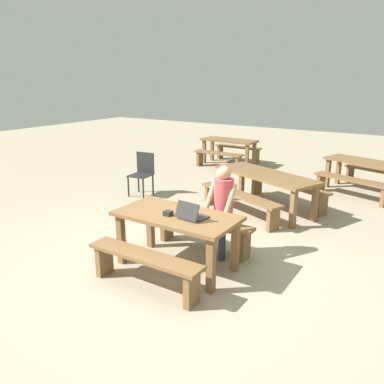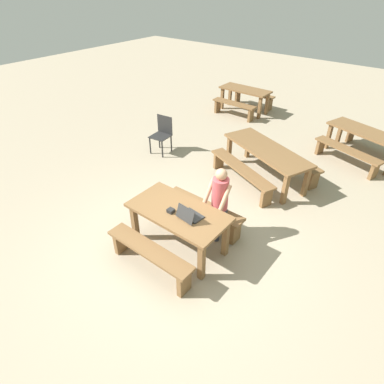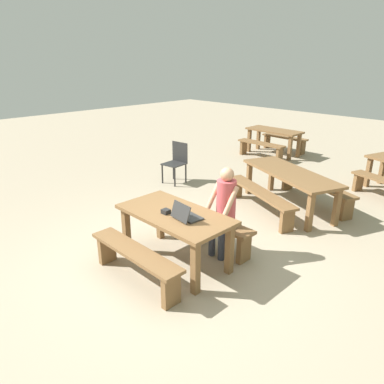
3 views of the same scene
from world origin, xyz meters
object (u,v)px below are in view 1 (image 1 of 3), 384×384
picnic_table_front (177,223)px  small_pouch (168,213)px  picnic_table_distant (265,179)px  laptop (191,214)px  person_seated (222,205)px  picnic_table_mid (229,144)px  picnic_table_rear (368,167)px  plastic_chair (142,173)px

picnic_table_front → small_pouch: 0.19m
picnic_table_front → picnic_table_distant: picnic_table_front is taller
laptop → person_seated: 0.68m
picnic_table_mid → picnic_table_rear: picnic_table_mid is taller
picnic_table_rear → picnic_table_mid: bearing=-176.0°
picnic_table_front → laptop: laptop is taller
picnic_table_front → person_seated: bearing=63.2°
picnic_table_front → small_pouch: bearing=-120.8°
laptop → picnic_table_mid: bearing=-60.5°
picnic_table_rear → picnic_table_distant: 2.72m
plastic_chair → picnic_table_mid: plastic_chair is taller
plastic_chair → picnic_table_rear: bearing=28.2°
laptop → picnic_table_rear: 5.32m
person_seated → picnic_table_rear: person_seated is taller
small_pouch → picnic_table_distant: (0.13, 2.93, -0.16)m
picnic_table_front → plastic_chair: plastic_chair is taller
plastic_chair → small_pouch: bearing=-50.7°
picnic_table_rear → plastic_chair: bearing=-127.9°
person_seated → picnic_table_distant: size_ratio=0.58×
picnic_table_front → small_pouch: small_pouch is taller
plastic_chair → picnic_table_rear: plastic_chair is taller
laptop → picnic_table_rear: (1.26, 5.16, -0.22)m
picnic_table_front → picnic_table_distant: (0.07, 2.83, -0.01)m
laptop → plastic_chair: 3.70m
picnic_table_mid → picnic_table_rear: 4.04m
plastic_chair → picnic_table_mid: 3.75m
small_pouch → picnic_table_mid: (-2.35, 6.21, -0.18)m
picnic_table_front → picnic_table_rear: size_ratio=0.83×
laptop → picnic_table_rear: laptop is taller
plastic_chair → picnic_table_mid: bearing=81.7°
person_seated → plastic_chair: 3.37m
small_pouch → picnic_table_rear: small_pouch is taller
laptop → picnic_table_mid: size_ratio=0.23×
laptop → small_pouch: (-0.31, -0.07, -0.03)m
picnic_table_front → picnic_table_rear: picnic_table_front is taller
plastic_chair → picnic_table_rear: (4.07, 2.77, 0.10)m
laptop → picnic_table_mid: (-2.66, 6.14, -0.20)m
person_seated → picnic_table_rear: bearing=75.2°
picnic_table_distant → person_seated: bearing=-60.7°
plastic_chair → picnic_table_mid: (0.15, 3.74, 0.11)m
person_seated → picnic_table_mid: 6.11m
plastic_chair → picnic_table_distant: size_ratio=0.41×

